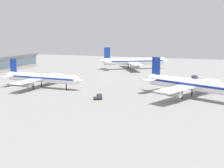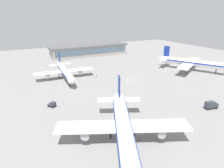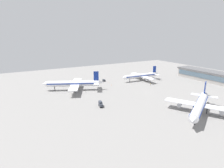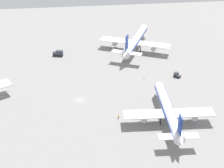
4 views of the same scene
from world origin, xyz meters
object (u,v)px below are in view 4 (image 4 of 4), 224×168
object	(u,v)px
airplane_taxiing	(135,41)
catering_truck	(58,53)
airplane_distant	(168,111)
safety_cone_mid_apron	(167,79)
ground_crew_worker	(118,116)
baggage_tug	(177,75)
safety_cone_near_gate	(144,78)

from	to	relation	value
airplane_taxiing	catering_truck	size ratio (longest dim) A/B	8.19
airplane_distant	safety_cone_mid_apron	size ratio (longest dim) A/B	74.14
airplane_taxiing	safety_cone_mid_apron	bearing A→B (deg)	-141.48
catering_truck	ground_crew_worker	xyz separation A→B (m)	(24.76, -63.40, -0.85)
airplane_taxiing	airplane_distant	size ratio (longest dim) A/B	1.08
baggage_tug	safety_cone_mid_apron	distance (m)	5.73
baggage_tug	safety_cone_mid_apron	bearing A→B (deg)	73.55
safety_cone_mid_apron	ground_crew_worker	bearing A→B (deg)	-134.86
airplane_taxiing	baggage_tug	size ratio (longest dim) A/B	12.85
ground_crew_worker	airplane_taxiing	bearing A→B (deg)	-176.07
airplane_distant	baggage_tug	xyz separation A→B (m)	(14.83, 34.93, -3.76)
baggage_tug	ground_crew_worker	world-z (taller)	baggage_tug
ground_crew_worker	safety_cone_near_gate	xyz separation A→B (m)	(17.47, 31.18, -0.55)
baggage_tug	airplane_distant	bearing A→B (deg)	119.89
baggage_tug	safety_cone_near_gate	bearing A→B (deg)	51.22
airplane_taxiing	baggage_tug	distance (m)	38.61
ground_crew_worker	baggage_tug	bearing A→B (deg)	152.72
airplane_distant	catering_truck	world-z (taller)	airplane_distant
airplane_taxiing	baggage_tug	bearing A→B (deg)	-133.06
safety_cone_mid_apron	airplane_taxiing	bearing A→B (deg)	103.14
airplane_distant	ground_crew_worker	xyz separation A→B (m)	(-19.03, 4.23, -4.07)
baggage_tug	safety_cone_mid_apron	size ratio (longest dim) A/B	6.25
airplane_taxiing	catering_truck	bearing A→B (deg)	119.17
baggage_tug	ground_crew_worker	distance (m)	45.70
airplane_taxiing	safety_cone_near_gate	world-z (taller)	airplane_taxiing
airplane_taxiing	safety_cone_near_gate	xyz separation A→B (m)	(-2.30, -35.18, -5.40)
safety_cone_mid_apron	catering_truck	bearing A→B (deg)	146.94
airplane_taxiing	baggage_tug	world-z (taller)	airplane_taxiing
airplane_distant	safety_cone_near_gate	distance (m)	35.74
airplane_taxiing	ground_crew_worker	distance (m)	69.41
baggage_tug	safety_cone_near_gate	world-z (taller)	baggage_tug
ground_crew_worker	safety_cone_near_gate	size ratio (longest dim) A/B	2.78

